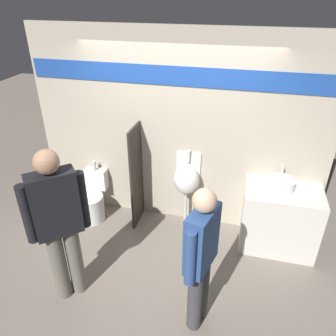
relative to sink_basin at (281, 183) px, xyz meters
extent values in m
plane|color=#70665B|center=(-1.42, -0.33, -0.94)|extent=(16.00, 16.00, 0.00)
cube|color=#B2A893|center=(-1.42, 0.27, 0.41)|extent=(3.98, 0.06, 2.70)
cube|color=#1E479E|center=(-1.42, 0.23, 1.18)|extent=(3.90, 0.01, 0.24)
cube|color=silver|center=(0.05, -0.06, -0.50)|extent=(0.95, 0.60, 0.87)
cylinder|color=white|center=(0.00, 0.00, 0.00)|extent=(0.33, 0.33, 0.13)
cylinder|color=silver|center=(0.00, 0.11, 0.13)|extent=(0.03, 0.03, 0.14)
cube|color=#B7B7BC|center=(-0.23, -0.18, -0.06)|extent=(0.07, 0.14, 0.01)
cube|color=#28231E|center=(-1.92, 0.01, -0.19)|extent=(0.03, 0.46, 1.50)
cylinder|color=silver|center=(-1.22, 0.08, -0.66)|extent=(0.04, 0.04, 0.56)
ellipsoid|color=white|center=(-1.22, 0.08, -0.18)|extent=(0.35, 0.29, 0.44)
cube|color=white|center=(-1.22, 0.23, -0.11)|extent=(0.33, 0.02, 0.55)
cylinder|color=silver|center=(-1.22, 0.19, 0.13)|extent=(0.06, 0.06, 0.16)
cylinder|color=white|center=(-2.61, -0.15, -0.75)|extent=(0.41, 0.41, 0.37)
torus|color=white|center=(-2.61, -0.15, -0.55)|extent=(0.42, 0.42, 0.04)
cube|color=white|center=(-2.61, 0.15, -0.41)|extent=(0.33, 0.16, 0.32)
cylinder|color=silver|center=(-2.61, 0.13, -0.17)|extent=(0.06, 0.06, 0.14)
cylinder|color=#666056|center=(-2.30, -1.49, -0.50)|extent=(0.16, 0.16, 0.88)
cylinder|color=#666056|center=(-2.17, -1.38, -0.50)|extent=(0.16, 0.16, 0.88)
cube|color=black|center=(-2.23, -1.43, 0.29)|extent=(0.48, 0.45, 0.70)
cylinder|color=black|center=(-2.43, -1.61, 0.26)|extent=(0.11, 0.11, 0.64)
cylinder|color=black|center=(-2.03, -1.26, 0.26)|extent=(0.11, 0.11, 0.64)
sphere|color=#A87A5B|center=(-2.23, -1.43, 0.76)|extent=(0.24, 0.24, 0.24)
cylinder|color=#3D3D42|center=(-0.80, -1.52, -0.54)|extent=(0.15, 0.15, 0.79)
cylinder|color=#3D3D42|center=(-0.76, -1.37, -0.54)|extent=(0.15, 0.15, 0.79)
cube|color=#2D4C84|center=(-0.78, -1.44, 0.17)|extent=(0.28, 0.45, 0.63)
cylinder|color=#2D4C84|center=(-0.84, -1.67, 0.14)|extent=(0.10, 0.10, 0.58)
cylinder|color=#2D4C84|center=(-0.71, -1.21, 0.14)|extent=(0.10, 0.10, 0.58)
sphere|color=beige|center=(-0.78, -1.44, 0.59)|extent=(0.21, 0.21, 0.21)
camera|label=1|loc=(-0.52, -3.69, 2.16)|focal=35.00mm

